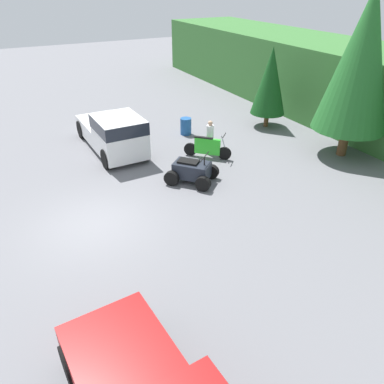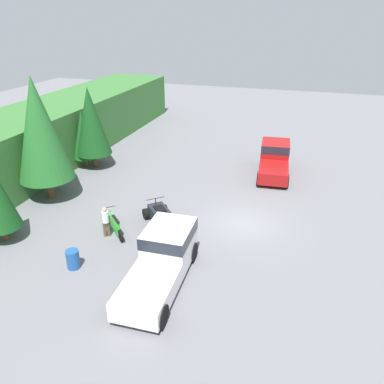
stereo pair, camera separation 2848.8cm
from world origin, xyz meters
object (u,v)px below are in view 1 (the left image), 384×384
at_px(quad_atv, 192,171).
at_px(pickup_truck_second, 114,132).
at_px(steel_barrel, 186,126).
at_px(dirt_bike, 207,148).
at_px(rider_person, 210,136).

bearing_deg(quad_atv, pickup_truck_second, 161.55).
bearing_deg(pickup_truck_second, steel_barrel, 96.77).
distance_m(quad_atv, steel_barrel, 5.33).
height_order(dirt_bike, quad_atv, quad_atv).
distance_m(pickup_truck_second, rider_person, 4.49).
xyz_separation_m(dirt_bike, rider_person, (-0.33, 0.31, 0.39)).
bearing_deg(dirt_bike, rider_person, 90.44).
relative_size(dirt_bike, steel_barrel, 1.92).
xyz_separation_m(quad_atv, steel_barrel, (-4.87, 2.15, -0.04)).
relative_size(quad_atv, rider_person, 1.43).
distance_m(pickup_truck_second, quad_atv, 4.69).
bearing_deg(steel_barrel, dirt_bike, -7.90).
height_order(dirt_bike, steel_barrel, dirt_bike).
bearing_deg(pickup_truck_second, rider_person, 59.24).
xyz_separation_m(pickup_truck_second, quad_atv, (4.25, 1.90, -0.56)).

